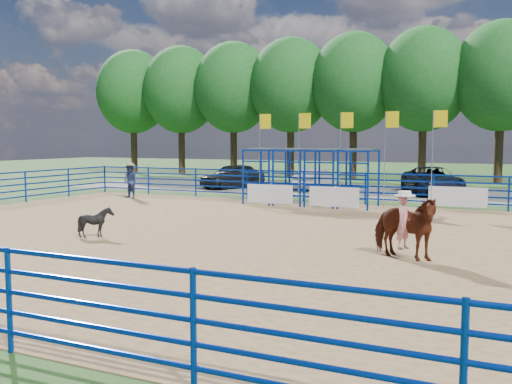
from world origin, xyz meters
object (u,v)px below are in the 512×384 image
(spectator_cowboy, at_px, (130,181))
(car_c, at_px, (432,181))
(calf, at_px, (96,222))
(car_a, at_px, (233,176))
(car_b, at_px, (316,179))
(horse_and_rider, at_px, (404,224))

(spectator_cowboy, relative_size, car_c, 0.33)
(spectator_cowboy, bearing_deg, calf, -57.58)
(car_a, height_order, car_b, car_a)
(horse_and_rider, height_order, car_c, horse_and_rider)
(car_b, bearing_deg, spectator_cowboy, 55.79)
(spectator_cowboy, distance_m, car_c, 16.20)
(car_a, xyz_separation_m, car_c, (11.73, 1.08, -0.01))
(car_b, bearing_deg, calf, 92.17)
(spectator_cowboy, xyz_separation_m, car_b, (6.90, 8.71, -0.27))
(spectator_cowboy, height_order, car_b, spectator_cowboy)
(car_c, bearing_deg, spectator_cowboy, -169.22)
(spectator_cowboy, bearing_deg, car_b, 51.61)
(car_b, height_order, car_c, car_c)
(spectator_cowboy, xyz_separation_m, car_c, (13.54, 8.91, -0.16))
(calf, relative_size, car_b, 0.24)
(spectator_cowboy, height_order, car_c, spectator_cowboy)
(calf, xyz_separation_m, car_b, (0.65, 18.56, 0.15))
(horse_and_rider, relative_size, calf, 2.55)
(horse_and_rider, distance_m, spectator_cowboy, 17.84)
(horse_and_rider, xyz_separation_m, car_b, (-8.44, 17.82, -0.26))
(horse_and_rider, height_order, calf, horse_and_rider)
(horse_and_rider, distance_m, car_a, 21.68)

